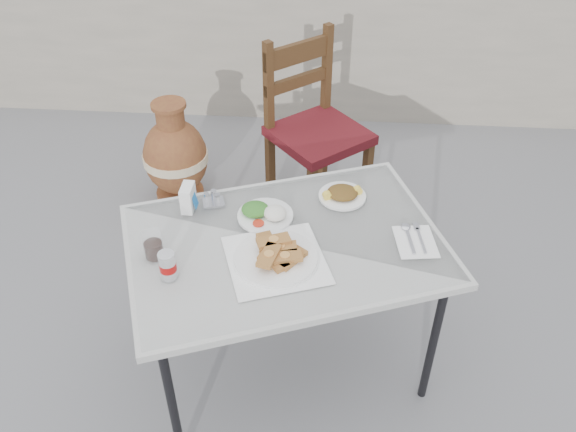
# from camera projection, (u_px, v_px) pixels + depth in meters

# --- Properties ---
(ground) EXTENTS (80.00, 80.00, 0.00)m
(ground) POSITION_uv_depth(u_px,v_px,m) (248.00, 380.00, 2.76)
(ground) COLOR slate
(ground) RESTS_ON ground
(cafe_table) EXTENTS (1.43, 1.19, 0.74)m
(cafe_table) POSITION_uv_depth(u_px,v_px,m) (286.00, 251.00, 2.41)
(cafe_table) COLOR black
(cafe_table) RESTS_ON ground
(pide_plate) EXTENTS (0.46, 0.46, 0.07)m
(pide_plate) POSITION_uv_depth(u_px,v_px,m) (276.00, 254.00, 2.27)
(pide_plate) COLOR white
(pide_plate) RESTS_ON cafe_table
(salad_rice_plate) EXTENTS (0.23, 0.23, 0.06)m
(salad_rice_plate) POSITION_uv_depth(u_px,v_px,m) (265.00, 213.00, 2.48)
(salad_rice_plate) COLOR white
(salad_rice_plate) RESTS_ON cafe_table
(salad_chopped_plate) EXTENTS (0.20, 0.20, 0.04)m
(salad_chopped_plate) POSITION_uv_depth(u_px,v_px,m) (342.00, 194.00, 2.59)
(salad_chopped_plate) COLOR white
(salad_chopped_plate) RESTS_ON cafe_table
(soda_can) EXTENTS (0.06, 0.06, 0.11)m
(soda_can) POSITION_uv_depth(u_px,v_px,m) (168.00, 265.00, 2.19)
(soda_can) COLOR silver
(soda_can) RESTS_ON cafe_table
(cola_glass) EXTENTS (0.08, 0.08, 0.11)m
(cola_glass) POSITION_uv_depth(u_px,v_px,m) (153.00, 247.00, 2.28)
(cola_glass) COLOR white
(cola_glass) RESTS_ON cafe_table
(napkin_holder) EXTENTS (0.06, 0.10, 0.11)m
(napkin_holder) POSITION_uv_depth(u_px,v_px,m) (188.00, 198.00, 2.50)
(napkin_holder) COLOR white
(napkin_holder) RESTS_ON cafe_table
(condiment_caddy) EXTENTS (0.11, 0.09, 0.06)m
(condiment_caddy) POSITION_uv_depth(u_px,v_px,m) (213.00, 200.00, 2.55)
(condiment_caddy) COLOR silver
(condiment_caddy) RESTS_ON cafe_table
(cutlery_napkin) EXTENTS (0.17, 0.22, 0.01)m
(cutlery_napkin) POSITION_uv_depth(u_px,v_px,m) (414.00, 239.00, 2.38)
(cutlery_napkin) COLOR white
(cutlery_napkin) RESTS_ON cafe_table
(chair) EXTENTS (0.66, 0.66, 1.06)m
(chair) POSITION_uv_depth(u_px,v_px,m) (314.00, 129.00, 3.42)
(chair) COLOR black
(chair) RESTS_ON ground
(terracotta_urn) EXTENTS (0.39, 0.39, 0.67)m
(terracotta_urn) POSITION_uv_depth(u_px,v_px,m) (176.00, 157.00, 3.62)
(terracotta_urn) COLOR brown
(terracotta_urn) RESTS_ON ground
(back_wall) EXTENTS (6.00, 0.25, 1.20)m
(back_wall) POSITION_uv_depth(u_px,v_px,m) (289.00, 35.00, 4.33)
(back_wall) COLOR #A39988
(back_wall) RESTS_ON ground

